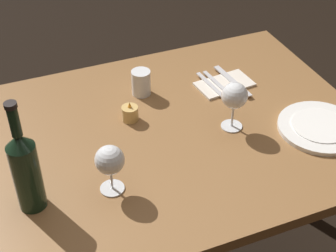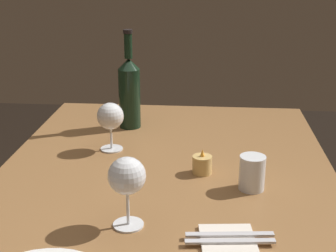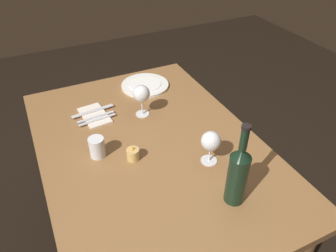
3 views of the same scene
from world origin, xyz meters
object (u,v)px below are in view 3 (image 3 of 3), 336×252
fork_inner (96,117)px  table_knife (93,111)px  votive_candle (133,154)px  wine_glass_right (211,142)px  wine_glass_left (141,94)px  fork_outer (97,120)px  folded_napkin (95,115)px  dinner_plate (145,85)px  wine_bottle (238,174)px  water_tumbler (97,148)px

fork_inner → table_knife: same height
votive_candle → wine_glass_right: bearing=-117.9°
wine_glass_right → votive_candle: wine_glass_right is taller
fork_inner → table_knife: size_ratio=0.86×
wine_glass_left → votive_candle: bearing=151.4°
table_knife → fork_outer: bearing=180.0°
folded_napkin → fork_outer: (-0.05, 0.00, 0.01)m
folded_napkin → dinner_plate: bearing=-63.8°
dinner_plate → table_knife: (-0.13, 0.33, 0.00)m
folded_napkin → wine_glass_right: bearing=-146.7°
votive_candle → dinner_plate: size_ratio=0.26×
votive_candle → fork_inner: bearing=10.4°
wine_glass_right → folded_napkin: bearing=33.3°
wine_bottle → fork_inner: wine_bottle is taller
folded_napkin → wine_glass_left: bearing=-111.5°
table_knife → water_tumbler: bearing=168.9°
votive_candle → folded_napkin: votive_candle is taller
dinner_plate → water_tumbler: bearing=138.8°
water_tumbler → fork_outer: water_tumbler is taller
table_knife → wine_glass_left: bearing=-118.2°
fork_outer → water_tumbler: bearing=165.3°
water_tumbler → fork_outer: bearing=-14.7°
wine_glass_left → fork_outer: 0.24m
votive_candle → table_knife: bearing=9.0°
table_knife → votive_candle: bearing=-171.0°
wine_bottle → dinner_plate: 0.88m
wine_glass_right → table_knife: size_ratio=0.68×
wine_bottle → votive_candle: (0.35, 0.25, -0.10)m
folded_napkin → table_knife: (0.03, 0.00, 0.01)m
fork_outer → wine_glass_right: bearing=-143.9°
wine_glass_left → fork_inner: (0.06, 0.21, -0.10)m
water_tumbler → fork_inner: water_tumbler is taller
water_tumbler → fork_inner: bearing=-13.4°
votive_candle → fork_outer: size_ratio=0.37×
water_tumbler → folded_napkin: bearing=-12.2°
dinner_plate → wine_bottle: bearing=178.9°
votive_candle → wine_glass_left: bearing=-28.6°
fork_outer → wine_bottle: bearing=-154.9°
water_tumbler → fork_inner: (0.26, -0.06, -0.03)m
water_tumbler → table_knife: water_tumbler is taller
table_knife → folded_napkin: bearing=180.0°
wine_glass_left → wine_bottle: size_ratio=0.48×
fork_outer → table_knife: bearing=-0.0°
wine_glass_left → wine_glass_right: bearing=-164.2°
wine_glass_left → dinner_plate: (0.24, -0.11, -0.11)m
votive_candle → table_knife: (0.39, 0.06, -0.01)m
wine_glass_right → fork_inner: (0.48, 0.33, -0.09)m
wine_glass_right → fork_outer: bearing=36.1°
votive_candle → water_tumbler: bearing=56.5°
water_tumbler → votive_candle: bearing=-123.5°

